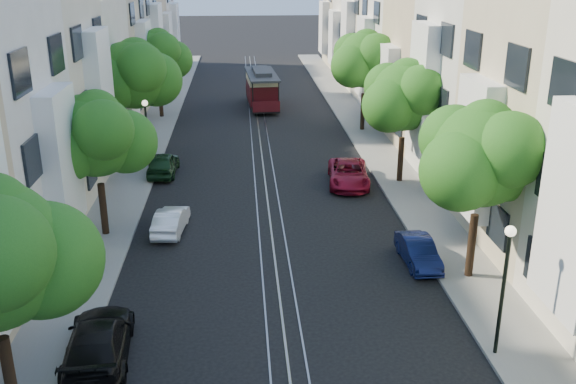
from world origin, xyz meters
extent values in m
plane|color=black|center=(0.00, 28.00, 0.00)|extent=(200.00, 200.00, 0.00)
cube|color=gray|center=(7.25, 28.00, 0.06)|extent=(2.50, 80.00, 0.12)
cube|color=gray|center=(-7.25, 28.00, 0.06)|extent=(2.50, 80.00, 0.12)
cube|color=gray|center=(-0.55, 28.00, 0.01)|extent=(0.06, 80.00, 0.02)
cube|color=gray|center=(0.00, 28.00, 0.01)|extent=(0.06, 80.00, 0.02)
cube|color=gray|center=(0.55, 28.00, 0.01)|extent=(0.06, 80.00, 0.02)
cube|color=tan|center=(0.00, 28.00, 0.00)|extent=(0.08, 80.00, 0.01)
cube|color=beige|center=(12.00, 12.00, 5.00)|extent=(7.00, 8.00, 10.00)
cube|color=white|center=(8.20, 12.00, 4.20)|extent=(0.90, 3.04, 5.50)
cube|color=silver|center=(12.00, 20.00, 6.00)|extent=(7.00, 8.00, 12.00)
cube|color=white|center=(8.20, 20.00, 5.04)|extent=(0.90, 3.04, 6.60)
cube|color=#C6B28C|center=(12.00, 28.00, 4.50)|extent=(7.00, 8.00, 9.00)
cube|color=white|center=(8.20, 28.00, 3.78)|extent=(0.90, 3.04, 4.95)
cube|color=white|center=(12.00, 36.00, 5.25)|extent=(7.00, 8.00, 10.50)
cube|color=white|center=(8.20, 36.00, 4.41)|extent=(0.90, 3.04, 5.78)
cube|color=beige|center=(12.00, 44.00, 5.75)|extent=(7.00, 8.00, 11.50)
cube|color=white|center=(8.20, 44.00, 4.83)|extent=(0.90, 3.04, 6.32)
cube|color=silver|center=(12.00, 52.00, 4.75)|extent=(7.00, 8.00, 9.50)
cube|color=white|center=(8.20, 52.00, 3.99)|extent=(0.90, 3.04, 5.23)
cube|color=beige|center=(12.00, 60.00, 5.00)|extent=(7.00, 8.00, 10.00)
cube|color=white|center=(8.20, 60.00, 4.20)|extent=(0.90, 3.04, 5.50)
cube|color=white|center=(-8.20, 12.00, 4.12)|extent=(0.90, 3.04, 5.39)
cube|color=beige|center=(-12.00, 20.00, 5.88)|extent=(7.00, 8.00, 11.76)
cube|color=white|center=(-8.20, 20.00, 4.94)|extent=(0.90, 3.04, 6.47)
cube|color=silver|center=(-12.00, 28.00, 4.41)|extent=(7.00, 8.00, 8.82)
cube|color=white|center=(-8.20, 28.00, 3.70)|extent=(0.90, 3.04, 4.85)
cube|color=beige|center=(-12.00, 36.00, 5.14)|extent=(7.00, 8.00, 10.29)
cube|color=white|center=(-8.20, 36.00, 4.32)|extent=(0.90, 3.04, 5.66)
cube|color=silver|center=(-12.00, 44.00, 5.63)|extent=(7.00, 8.00, 11.27)
cube|color=white|center=(-8.20, 44.00, 4.73)|extent=(0.90, 3.04, 6.20)
cube|color=#C6B28C|center=(-12.00, 52.00, 4.66)|extent=(7.00, 8.00, 9.31)
cube|color=white|center=(-8.20, 52.00, 3.91)|extent=(0.90, 3.04, 5.12)
cube|color=white|center=(-12.00, 60.00, 4.90)|extent=(7.00, 8.00, 9.80)
cube|color=white|center=(-8.20, 60.00, 4.12)|extent=(0.90, 3.04, 5.39)
cylinder|color=black|center=(7.20, 9.00, 1.34)|extent=(0.30, 0.30, 2.45)
sphere|color=#1D5114|center=(7.20, 9.00, 4.81)|extent=(3.64, 3.64, 3.64)
sphere|color=#1D5114|center=(8.30, 9.50, 4.41)|extent=(2.91, 2.91, 2.91)
sphere|color=#1D5114|center=(6.25, 8.30, 4.51)|extent=(2.84, 2.84, 2.84)
sphere|color=#1D5114|center=(7.30, 9.10, 5.71)|extent=(2.18, 2.18, 2.18)
cylinder|color=black|center=(7.20, 20.00, 1.31)|extent=(0.30, 0.30, 2.38)
sphere|color=#1D5114|center=(7.20, 20.00, 4.68)|extent=(3.54, 3.54, 3.54)
sphere|color=#1D5114|center=(8.30, 20.50, 4.28)|extent=(2.83, 2.83, 2.83)
sphere|color=#1D5114|center=(6.25, 19.30, 4.38)|extent=(2.76, 2.76, 2.76)
sphere|color=#1D5114|center=(7.30, 20.10, 5.58)|extent=(2.12, 2.12, 2.12)
cylinder|color=black|center=(7.20, 31.00, 1.38)|extent=(0.30, 0.30, 2.52)
sphere|color=#1D5114|center=(7.20, 31.00, 4.94)|extent=(3.74, 3.74, 3.74)
sphere|color=#1D5114|center=(8.30, 31.50, 4.54)|extent=(3.00, 3.00, 3.00)
sphere|color=#1D5114|center=(6.25, 30.30, 4.64)|extent=(2.92, 2.92, 2.92)
sphere|color=#1D5114|center=(7.30, 31.10, 5.84)|extent=(2.25, 2.25, 2.25)
cylinder|color=black|center=(-7.20, 2.00, 1.34)|extent=(0.30, 0.30, 2.45)
sphere|color=#1D5114|center=(-6.10, 2.50, 4.41)|extent=(2.91, 2.91, 2.91)
cylinder|color=black|center=(-7.20, 14.00, 1.26)|extent=(0.30, 0.30, 2.27)
sphere|color=#1D5114|center=(-7.20, 14.00, 4.47)|extent=(3.38, 3.38, 3.38)
sphere|color=#1D5114|center=(-6.10, 14.50, 4.07)|extent=(2.70, 2.70, 2.70)
sphere|color=#1D5114|center=(-8.15, 13.30, 4.17)|extent=(2.64, 2.64, 2.64)
sphere|color=#1D5114|center=(-7.10, 14.10, 5.38)|extent=(2.03, 2.03, 2.03)
cylinder|color=black|center=(-7.20, 25.00, 1.43)|extent=(0.30, 0.30, 2.62)
sphere|color=#1D5114|center=(-7.20, 25.00, 5.14)|extent=(3.90, 3.90, 3.90)
sphere|color=#1D5114|center=(-6.10, 25.50, 4.74)|extent=(3.12, 3.12, 3.12)
sphere|color=#1D5114|center=(-8.15, 24.30, 4.84)|extent=(3.04, 3.04, 3.04)
sphere|color=#1D5114|center=(-7.10, 25.10, 6.04)|extent=(2.34, 2.34, 2.34)
cylinder|color=black|center=(-7.20, 36.00, 1.31)|extent=(0.30, 0.30, 2.38)
sphere|color=#1D5114|center=(-7.20, 36.00, 4.68)|extent=(3.54, 3.54, 3.54)
sphere|color=#1D5114|center=(-6.10, 36.50, 4.28)|extent=(2.83, 2.83, 2.83)
sphere|color=#1D5114|center=(-8.15, 35.30, 4.38)|extent=(2.76, 2.76, 2.76)
sphere|color=#1D5114|center=(-7.10, 36.10, 5.58)|extent=(2.12, 2.12, 2.12)
cylinder|color=black|center=(6.30, 4.00, 2.12)|extent=(0.12, 0.12, 4.00)
sphere|color=#FFF2CC|center=(6.30, 4.00, 4.12)|extent=(0.32, 0.32, 0.32)
cylinder|color=black|center=(-6.30, 22.00, 2.12)|extent=(0.12, 0.12, 4.00)
sphere|color=#FFF2CC|center=(-6.30, 22.00, 4.12)|extent=(0.32, 0.32, 0.32)
cube|color=black|center=(0.50, 39.21, 0.41)|extent=(2.49, 7.32, 0.27)
cube|color=#4B0C12|center=(0.50, 39.21, 1.49)|extent=(2.42, 4.62, 2.16)
cube|color=beige|center=(0.50, 39.21, 2.30)|extent=(2.47, 4.67, 0.54)
cube|color=#2D2D30|center=(0.50, 39.21, 2.66)|extent=(2.67, 7.33, 0.16)
cube|color=#2D2D30|center=(0.50, 39.21, 2.88)|extent=(1.50, 4.12, 0.32)
imported|color=#0D1542|center=(5.60, 10.31, 0.53)|extent=(1.23, 3.25, 1.06)
imported|color=maroon|center=(4.40, 19.86, 0.62)|extent=(2.51, 4.65, 1.24)
imported|color=black|center=(-5.60, 4.63, 0.66)|extent=(2.17, 4.65, 1.31)
imported|color=white|center=(-4.40, 14.22, 0.54)|extent=(1.48, 3.37, 1.08)
imported|color=black|center=(-5.60, 22.29, 0.63)|extent=(1.63, 3.77, 1.27)
camera|label=1|loc=(-1.19, -12.07, 11.36)|focal=40.00mm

